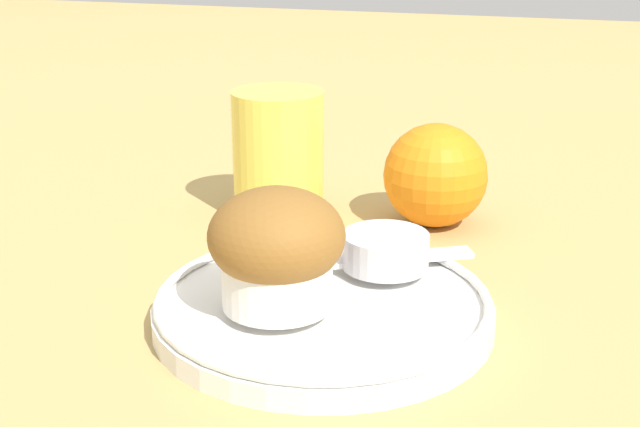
% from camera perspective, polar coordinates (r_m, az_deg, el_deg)
% --- Properties ---
extents(ground_plane, '(3.00, 3.00, 0.00)m').
position_cam_1_polar(ground_plane, '(0.56, 0.20, -6.99)').
color(ground_plane, tan).
extents(plate, '(0.21, 0.21, 0.02)m').
position_cam_1_polar(plate, '(0.55, -0.28, -6.11)').
color(plate, white).
rests_on(plate, ground_plane).
extents(muffin, '(0.08, 0.08, 0.07)m').
position_cam_1_polar(muffin, '(0.52, -2.79, -2.24)').
color(muffin, silver).
rests_on(muffin, plate).
extents(cream_ramekin, '(0.06, 0.06, 0.02)m').
position_cam_1_polar(cream_ramekin, '(0.59, 4.23, -2.26)').
color(cream_ramekin, silver).
rests_on(cream_ramekin, plate).
extents(berry_pair, '(0.02, 0.01, 0.01)m').
position_cam_1_polar(berry_pair, '(0.58, -1.01, -2.94)').
color(berry_pair, '#4C194C').
rests_on(berry_pair, plate).
extents(butter_knife, '(0.14, 0.08, 0.00)m').
position_cam_1_polar(butter_knife, '(0.59, 2.61, -3.02)').
color(butter_knife, silver).
rests_on(butter_knife, plate).
extents(orange_fruit, '(0.08, 0.08, 0.08)m').
position_cam_1_polar(orange_fruit, '(0.71, 7.40, 2.44)').
color(orange_fruit, orange).
rests_on(orange_fruit, ground_plane).
extents(juice_glass, '(0.07, 0.07, 0.10)m').
position_cam_1_polar(juice_glass, '(0.72, -2.69, 3.78)').
color(juice_glass, '#EAD14C').
rests_on(juice_glass, ground_plane).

